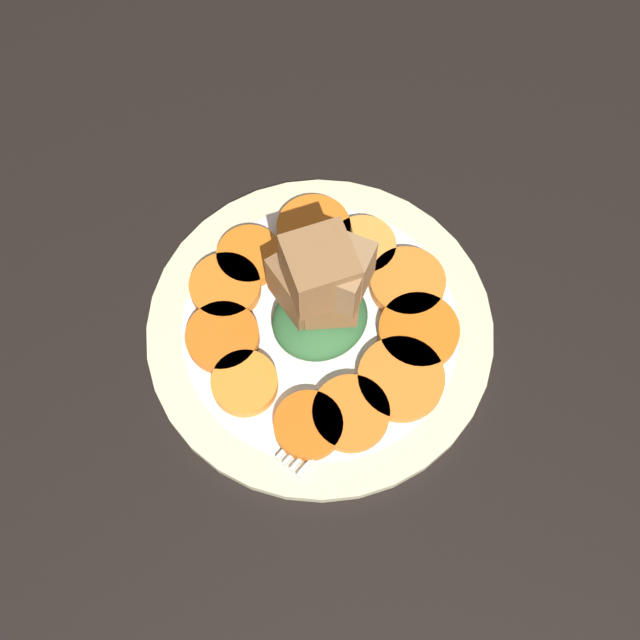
{
  "coord_description": "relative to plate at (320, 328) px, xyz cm",
  "views": [
    {
      "loc": [
        -14.31,
        -20.85,
        60.97
      ],
      "look_at": [
        0.0,
        0.0,
        4.1
      ],
      "focal_mm": 45.0,
      "sensor_mm": 36.0,
      "label": 1
    }
  ],
  "objects": [
    {
      "name": "table_slab",
      "position": [
        0.0,
        0.0,
        -1.52
      ],
      "size": [
        120.0,
        120.0,
        2.0
      ],
      "primitive_type": "cube",
      "color": "black",
      "rests_on": "ground"
    },
    {
      "name": "plate",
      "position": [
        0.0,
        0.0,
        0.0
      ],
      "size": [
        27.43,
        27.43,
        1.05
      ],
      "color": "beige",
      "rests_on": "table_slab"
    },
    {
      "name": "carrot_slice_0",
      "position": [
        2.39,
        -7.35,
        1.18
      ],
      "size": [
        6.61,
        6.61,
        1.19
      ],
      "primitive_type": "cylinder",
      "color": "orange",
      "rests_on": "plate"
    },
    {
      "name": "carrot_slice_1",
      "position": [
        5.88,
        -4.99,
        1.18
      ],
      "size": [
        6.28,
        6.28,
        1.19
      ],
      "primitive_type": "cylinder",
      "color": "orange",
      "rests_on": "plate"
    },
    {
      "name": "carrot_slice_2",
      "position": [
        7.7,
        -1.12,
        1.18
      ],
      "size": [
        6.05,
        6.05,
        1.19
      ],
      "primitive_type": "cylinder",
      "color": "orange",
      "rests_on": "plate"
    },
    {
      "name": "carrot_slice_3",
      "position": [
        6.71,
        3.55,
        1.18
      ],
      "size": [
        5.35,
        5.35,
        1.19
      ],
      "primitive_type": "cylinder",
      "color": "#F9963A",
      "rests_on": "plate"
    },
    {
      "name": "carrot_slice_4",
      "position": [
        4.31,
        7.2,
        1.18
      ],
      "size": [
        6.1,
        6.1,
        1.19
      ],
      "primitive_type": "cylinder",
      "color": "orange",
      "rests_on": "plate"
    },
    {
      "name": "carrot_slice_5",
      "position": [
        -1.41,
        8.07,
        1.18
      ],
      "size": [
        5.27,
        5.27,
        1.19
      ],
      "primitive_type": "cylinder",
      "color": "orange",
      "rests_on": "plate"
    },
    {
      "name": "carrot_slice_6",
      "position": [
        -4.49,
        6.81,
        1.18
      ],
      "size": [
        5.69,
        5.69,
        1.19
      ],
      "primitive_type": "cylinder",
      "color": "orange",
      "rests_on": "plate"
    },
    {
      "name": "carrot_slice_7",
      "position": [
        -6.96,
        3.22,
        1.18
      ],
      "size": [
        5.72,
        5.72,
        1.19
      ],
      "primitive_type": "cylinder",
      "color": "orange",
      "rests_on": "plate"
    },
    {
      "name": "carrot_slice_8",
      "position": [
        -7.56,
        -0.95,
        1.18
      ],
      "size": [
        5.06,
        5.06,
        1.19
      ],
      "primitive_type": "cylinder",
      "color": "orange",
      "rests_on": "plate"
    },
    {
      "name": "carrot_slice_9",
      "position": [
        -5.44,
        -6.4,
        1.18
      ],
      "size": [
        5.16,
        5.16,
        1.19
      ],
      "primitive_type": "cylinder",
      "color": "#D76215",
      "rests_on": "plate"
    },
    {
      "name": "carrot_slice_10",
      "position": [
        -2.31,
        -7.43,
        1.18
      ],
      "size": [
        5.8,
        5.8,
        1.19
      ],
      "primitive_type": "cylinder",
      "color": "orange",
      "rests_on": "plate"
    },
    {
      "name": "center_pile",
      "position": [
        0.24,
        0.29,
        5.89
      ],
      "size": [
        7.77,
        7.35,
        11.73
      ],
      "color": "#2D6033",
      "rests_on": "plate"
    },
    {
      "name": "fork",
      "position": [
        -0.32,
        -5.9,
        0.78
      ],
      "size": [
        17.59,
        6.2,
        0.4
      ],
      "rotation": [
        0.0,
        0.0,
        0.26
      ],
      "color": "silver",
      "rests_on": "plate"
    }
  ]
}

